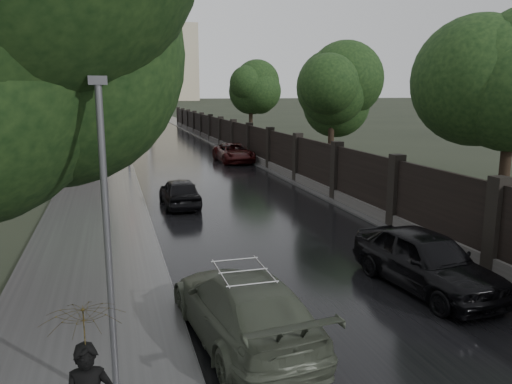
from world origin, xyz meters
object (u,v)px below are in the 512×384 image
Objects in this scene: tree_right_b at (332,91)px; car_right_near at (426,260)px; tree_left_far at (65,87)px; car_right_far at (234,153)px; tree_right_c at (251,92)px; pedestrian_umbrella at (85,340)px; traffic_light at (128,135)px; lamp_post at (108,249)px; volga_sedan at (243,307)px; hatchback_left at (180,192)px.

car_right_near is (-5.34, -17.44, -4.19)m from tree_right_b.
tree_left_far reaches higher than car_right_far.
pedestrian_umbrella is at bearing -108.38° from tree_right_c.
car_right_far is 1.79× the size of pedestrian_umbrella.
tree_right_c reaches higher than car_right_near.
car_right_far is (7.36, 3.61, -1.73)m from traffic_light.
lamp_post reaches higher than car_right_far.
tree_left_far is at bearing 152.70° from tree_right_b.
tree_left_far reaches higher than traffic_light.
traffic_light is (3.70, -5.01, -2.84)m from tree_left_far.
traffic_light is at bearing -128.18° from tree_right_c.
tree_right_c is at bearing 75.43° from car_right_near.
volga_sedan is (5.07, -26.74, -4.54)m from tree_left_far.
car_right_near is 9.06m from pedestrian_umbrella.
tree_right_c reaches higher than hatchback_left.
hatchback_left is (5.46, -14.46, -4.60)m from tree_left_far.
car_right_far is at bearing 72.66° from lamp_post.
car_right_far is (5.60, 13.07, 0.03)m from hatchback_left.
tree_right_b reaches higher than volga_sedan.
tree_right_c is 26.79m from hatchback_left.
tree_right_b is 1.75× the size of traffic_light.
lamp_post reaches higher than pedestrian_umbrella.
lamp_post is 1.15× the size of car_right_near.
tree_right_c is 19.26m from traffic_light.
tree_right_b is at bearing -27.30° from tree_left_far.
car_right_near is at bearing -72.46° from traffic_light.
tree_right_b is at bearing 63.65° from pedestrian_umbrella.
traffic_light is at bearing 87.32° from lamp_post.
pedestrian_umbrella is at bearing -157.21° from car_right_near.
hatchback_left is (-10.04, -24.46, -4.31)m from tree_right_c.
tree_left_far is 16.13m from hatchback_left.
tree_right_c is 1.75× the size of traffic_light.
traffic_light is at bearing 91.65° from pedestrian_umbrella.
lamp_post is at bearing -92.68° from traffic_light.
lamp_post reaches higher than car_right_near.
car_right_near is at bearing -107.03° from tree_right_b.
tree_left_far is at bearing 171.54° from car_right_far.
traffic_light is (-11.80, -15.01, -2.55)m from tree_right_c.
pedestrian_umbrella reaches higher than hatchback_left.
volga_sedan is at bearing -86.40° from traffic_light.
volga_sedan is 12.29m from hatchback_left.
car_right_near reaches higher than hatchback_left.
volga_sedan is 5.25m from car_right_near.
car_right_far is at bearing 77.72° from pedestrian_umbrella.
tree_left_far is 1.05× the size of tree_right_c.
tree_right_b is 2.62× the size of pedestrian_umbrella.
lamp_post is 1.28× the size of traffic_light.
tree_right_b is 25.63m from pedestrian_umbrella.
pedestrian_umbrella is at bearing 77.91° from hatchback_left.
car_right_far is at bearing 81.85° from car_right_near.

